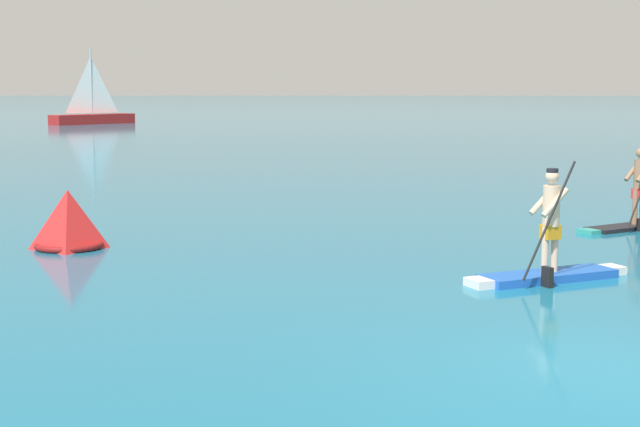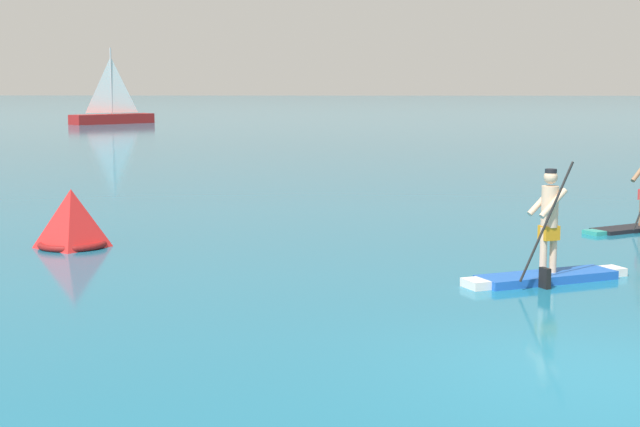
% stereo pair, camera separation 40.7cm
% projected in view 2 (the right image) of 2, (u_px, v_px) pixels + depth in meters
% --- Properties ---
extents(ground, '(440.00, 440.00, 0.00)m').
position_uv_depth(ground, '(596.00, 376.00, 9.97)').
color(ground, '#196B8C').
extents(paddleboarder_mid_center, '(2.72, 1.55, 1.89)m').
position_uv_depth(paddleboarder_mid_center, '(547.00, 258.00, 14.67)').
color(paddleboarder_mid_center, blue).
rests_on(paddleboarder_mid_center, ground).
extents(race_marker_buoy, '(1.27, 1.27, 1.09)m').
position_uv_depth(race_marker_buoy, '(72.00, 222.00, 17.73)').
color(race_marker_buoy, red).
rests_on(race_marker_buoy, ground).
extents(sailboat_left_horizon, '(5.58, 5.75, 5.60)m').
position_uv_depth(sailboat_left_horizon, '(112.00, 115.00, 71.27)').
color(sailboat_left_horizon, '#A51E1E').
rests_on(sailboat_left_horizon, ground).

